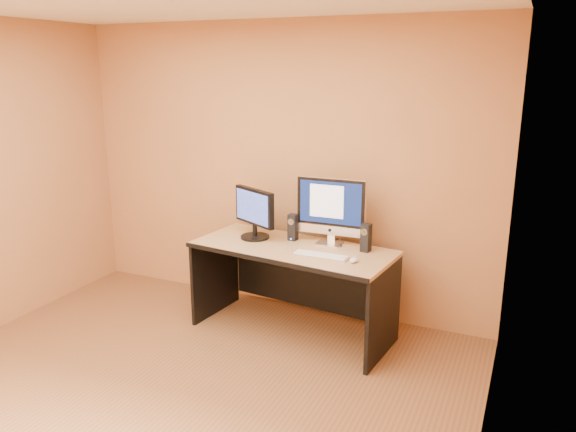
% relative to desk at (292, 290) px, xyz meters
% --- Properties ---
extents(floor, '(4.00, 4.00, 0.00)m').
position_rel_desk_xyz_m(floor, '(-0.38, -1.45, -0.38)').
color(floor, brown).
rests_on(floor, ground).
extents(walls, '(4.00, 4.00, 2.60)m').
position_rel_desk_xyz_m(walls, '(-0.38, -1.45, 0.92)').
color(walls, '#A67143').
rests_on(walls, ground).
extents(desk, '(1.72, 0.90, 0.76)m').
position_rel_desk_xyz_m(desk, '(0.00, 0.00, 0.00)').
color(desk, tan).
rests_on(desk, ground).
extents(imac, '(0.59, 0.23, 0.57)m').
position_rel_desk_xyz_m(imac, '(0.25, 0.21, 0.67)').
color(imac, silver).
rests_on(imac, desk).
extents(second_monitor, '(0.55, 0.44, 0.43)m').
position_rel_desk_xyz_m(second_monitor, '(-0.40, 0.10, 0.60)').
color(second_monitor, black).
rests_on(second_monitor, desk).
extents(speaker_left, '(0.07, 0.08, 0.23)m').
position_rel_desk_xyz_m(speaker_left, '(-0.07, 0.18, 0.50)').
color(speaker_left, black).
rests_on(speaker_left, desk).
extents(speaker_right, '(0.08, 0.08, 0.23)m').
position_rel_desk_xyz_m(speaker_right, '(0.58, 0.14, 0.50)').
color(speaker_right, black).
rests_on(speaker_right, desk).
extents(keyboard, '(0.44, 0.12, 0.02)m').
position_rel_desk_xyz_m(keyboard, '(0.29, -0.13, 0.39)').
color(keyboard, silver).
rests_on(keyboard, desk).
extents(mouse, '(0.06, 0.11, 0.04)m').
position_rel_desk_xyz_m(mouse, '(0.57, -0.15, 0.40)').
color(mouse, silver).
rests_on(mouse, desk).
extents(cable_a, '(0.07, 0.22, 0.01)m').
position_rel_desk_xyz_m(cable_a, '(0.34, 0.26, 0.39)').
color(cable_a, black).
rests_on(cable_a, desk).
extents(cable_b, '(0.13, 0.14, 0.01)m').
position_rel_desk_xyz_m(cable_b, '(0.21, 0.29, 0.39)').
color(cable_b, black).
rests_on(cable_b, desk).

